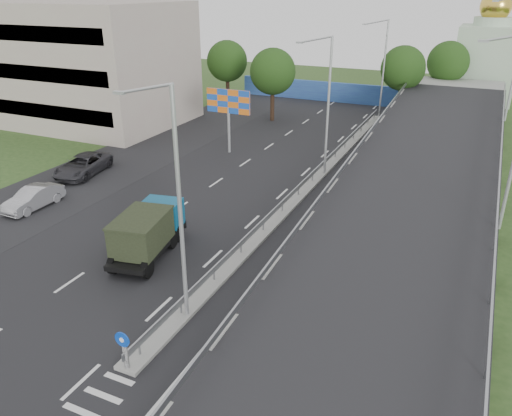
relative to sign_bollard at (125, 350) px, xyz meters
The scene contains 21 objects.
ground 2.41m from the sign_bollard, 90.00° to the right, with size 160.00×160.00×0.00m, color #2D4C1E.
road_surface 18.11m from the sign_bollard, 99.55° to the left, with size 26.00×90.00×0.04m, color black.
parking_strip 23.98m from the sign_bollard, 131.91° to the left, with size 8.00×90.00×0.05m, color black.
median 21.85m from the sign_bollard, 90.00° to the left, with size 1.00×44.00×0.20m, color gray.
overpass_ramp 23.09m from the sign_bollard, 71.04° to the left, with size 10.00×50.00×3.50m.
median_guardrail 21.83m from the sign_bollard, 90.00° to the left, with size 0.09×44.00×0.71m.
sign_bollard is the anchor object (origin of this frame).
lamp_post_near 6.12m from the sign_bollard, 88.36° to the left, with size 2.74×0.18×10.08m.
lamp_post_mid 24.30m from the sign_bollard, 89.74° to the left, with size 2.74×0.18×10.08m.
lamp_post_far 44.08m from the sign_bollard, 89.86° to the left, with size 2.74×0.18×10.08m.
beige_building 42.59m from the sign_bollard, 135.17° to the left, with size 24.00×14.00×12.00m, color #AD9A91.
blue_wall 49.99m from the sign_bollard, 94.59° to the left, with size 30.00×0.50×2.40m, color #294399.
church 58.84m from the sign_bollard, 80.19° to the left, with size 7.00×7.00×13.80m.
billboard 27.53m from the sign_bollard, 109.21° to the left, with size 4.00×0.24×5.50m.
tree_left_mid 39.34m from the sign_bollard, 104.81° to the left, with size 4.80×4.80×7.60m.
tree_median_far 46.06m from the sign_bollard, 87.50° to the left, with size 4.80×4.80×7.60m.
tree_left_far 46.64m from the sign_bollard, 112.80° to the left, with size 4.80×4.80×7.60m.
tree_ramp_far 53.33m from the sign_bollard, 83.52° to the left, with size 4.80×4.80×7.60m.
dump_truck 9.19m from the sign_bollard, 120.21° to the left, with size 3.18×6.14×2.58m.
parked_car_b 18.11m from the sign_bollard, 147.02° to the left, with size 1.49×4.26×1.40m, color #9D9CA1.
parked_car_c 23.25m from the sign_bollard, 135.98° to the left, with size 2.50×5.42×1.51m, color #2C2B30.
Camera 1 is at (10.61, -9.23, 13.46)m, focal length 35.00 mm.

